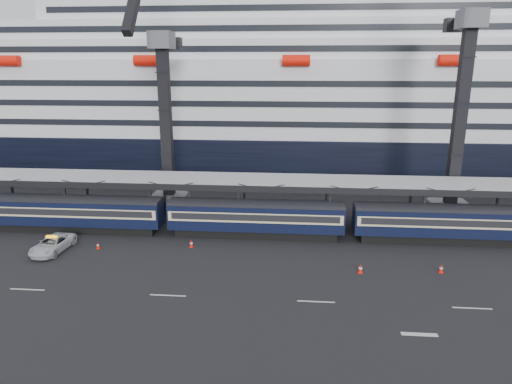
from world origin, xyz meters
TOP-DOWN VIEW (x-y plane):
  - ground at (0.00, 0.00)m, footprint 260.00×260.00m
  - lane_markings at (8.15, -5.23)m, footprint 111.00×4.27m
  - train at (-4.65, 10.00)m, footprint 133.05×3.00m
  - canopy at (0.00, 14.00)m, footprint 130.00×6.25m
  - cruise_ship at (-1.08, 45.99)m, footprint 214.09×28.84m
  - crane_dark_near at (-20.00, 18.59)m, footprint 4.50×17.75m
  - crane_dark_mid at (15.00, 17.59)m, footprint 4.50×18.24m
  - pickup_truck at (-27.98, 3.97)m, footprint 2.92×5.67m
  - traffic_cone_b at (-23.78, 5.07)m, footprint 0.36×0.36m
  - traffic_cone_c at (-14.36, 6.30)m, footprint 0.40×0.40m
  - traffic_cone_d at (9.50, 2.30)m, footprint 0.40×0.40m
  - traffic_cone_e at (2.21, 1.61)m, footprint 0.44×0.44m

SIDE VIEW (x-z plane):
  - ground at x=0.00m, z-range 0.00..0.00m
  - lane_markings at x=8.15m, z-range 0.00..0.02m
  - traffic_cone_b at x=-23.78m, z-range 0.00..0.71m
  - traffic_cone_d at x=9.50m, z-range -0.01..0.80m
  - traffic_cone_c at x=-14.36m, z-range -0.01..0.80m
  - traffic_cone_e at x=2.21m, z-range -0.01..0.86m
  - pickup_truck at x=-27.98m, z-range 0.00..1.53m
  - train at x=-4.65m, z-range 0.18..4.23m
  - canopy at x=0.00m, z-range 2.49..8.01m
  - crane_dark_near at x=-20.00m, z-range -5.61..29.47m
  - cruise_ship at x=-1.08m, z-range -4.66..29.34m
  - crane_dark_mid at x=15.00m, z-range -6.46..33.18m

